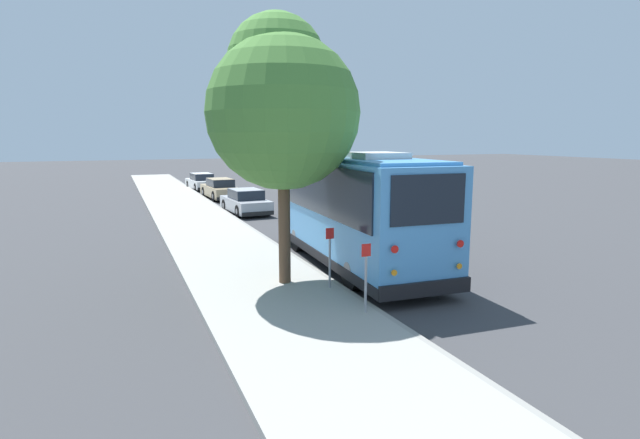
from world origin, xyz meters
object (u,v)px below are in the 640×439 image
object	(u,v)px
parked_sedan_silver	(246,202)
street_tree	(282,102)
parked_sedan_tan	(220,189)
shuttle_bus	(354,205)
sign_post_near	(366,277)
parked_sedan_white	(202,182)
sign_post_far	(330,257)

from	to	relation	value
parked_sedan_silver	street_tree	size ratio (longest dim) A/B	0.60
parked_sedan_tan	shuttle_bus	bearing A→B (deg)	178.26
shuttle_bus	parked_sedan_silver	xyz separation A→B (m)	(11.87, 0.49, -1.33)
parked_sedan_tan	street_tree	bearing A→B (deg)	170.34
street_tree	sign_post_near	xyz separation A→B (m)	(-3.02, -0.91, -3.93)
parked_sedan_silver	parked_sedan_white	bearing A→B (deg)	-2.86
parked_sedan_tan	sign_post_near	size ratio (longest dim) A/B	3.01
parked_sedan_tan	sign_post_near	xyz separation A→B (m)	(-23.16, 1.39, 0.33)
street_tree	sign_post_far	world-z (taller)	street_tree
parked_sedan_tan	parked_sedan_white	size ratio (longest dim) A/B	1.07
shuttle_bus	parked_sedan_silver	world-z (taller)	shuttle_bus
sign_post_near	street_tree	bearing A→B (deg)	16.80
parked_sedan_silver	sign_post_near	world-z (taller)	sign_post_near
parked_sedan_tan	parked_sedan_white	world-z (taller)	parked_sedan_tan
shuttle_bus	parked_sedan_tan	world-z (taller)	shuttle_bus
parked_sedan_silver	sign_post_far	distance (m)	14.31
shuttle_bus	sign_post_near	world-z (taller)	shuttle_bus
parked_sedan_tan	sign_post_far	world-z (taller)	sign_post_far
parked_sedan_white	parked_sedan_silver	bearing A→B (deg)	176.10
sign_post_near	sign_post_far	bearing A→B (deg)	0.00
sign_post_near	parked_sedan_tan	bearing A→B (deg)	-3.43
parked_sedan_tan	street_tree	world-z (taller)	street_tree
parked_sedan_white	sign_post_far	xyz separation A→B (m)	(-27.58, 1.24, 0.38)
shuttle_bus	sign_post_far	world-z (taller)	shuttle_bus
parked_sedan_silver	sign_post_far	world-z (taller)	sign_post_far
parked_sedan_tan	parked_sedan_silver	bearing A→B (deg)	176.62
parked_sedan_white	sign_post_near	world-z (taller)	sign_post_near
shuttle_bus	parked_sedan_tan	size ratio (longest dim) A/B	1.88
parked_sedan_white	sign_post_far	size ratio (longest dim) A/B	2.78
shuttle_bus	parked_sedan_white	world-z (taller)	shuttle_bus
sign_post_far	parked_sedan_tan	bearing A→B (deg)	-3.76
parked_sedan_tan	parked_sedan_white	distance (m)	6.41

